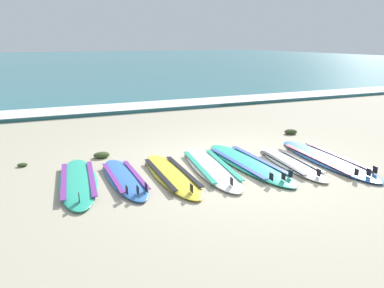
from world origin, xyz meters
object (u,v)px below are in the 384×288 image
(surfboard_0, at_px, (78,181))
(surfboard_4, at_px, (248,163))
(surfboard_1, at_px, (125,178))
(surfboard_3, at_px, (211,167))
(surfboard_2, at_px, (172,174))
(surfboard_5, at_px, (291,163))
(surfboard_6, at_px, (326,159))

(surfboard_0, relative_size, surfboard_4, 0.90)
(surfboard_1, distance_m, surfboard_3, 1.43)
(surfboard_2, xyz_separation_m, surfboard_3, (0.72, 0.08, -0.00))
(surfboard_2, xyz_separation_m, surfboard_5, (2.06, -0.28, 0.00))
(surfboard_0, distance_m, surfboard_4, 2.78)
(surfboard_1, distance_m, surfboard_5, 2.80)
(surfboard_4, bearing_deg, surfboard_0, 174.78)
(surfboard_2, bearing_deg, surfboard_0, 168.95)
(surfboard_3, height_order, surfboard_4, same)
(surfboard_0, relative_size, surfboard_1, 1.15)
(surfboard_5, bearing_deg, surfboard_3, 165.03)
(surfboard_1, height_order, surfboard_6, same)
(surfboard_0, xyz_separation_m, surfboard_6, (4.16, -0.60, 0.00))
(surfboard_0, distance_m, surfboard_5, 3.48)
(surfboard_2, bearing_deg, surfboard_1, 169.47)
(surfboard_4, relative_size, surfboard_6, 0.97)
(surfboard_1, relative_size, surfboard_5, 0.98)
(surfboard_1, distance_m, surfboard_6, 3.52)
(surfboard_1, height_order, surfboard_3, same)
(surfboard_3, bearing_deg, surfboard_5, -14.97)
(surfboard_0, relative_size, surfboard_5, 1.13)
(surfboard_3, xyz_separation_m, surfboard_4, (0.67, -0.06, 0.00))
(surfboard_1, bearing_deg, surfboard_3, -2.15)
(surfboard_0, height_order, surfboard_6, same)
(surfboard_0, bearing_deg, surfboard_1, -11.60)
(surfboard_3, bearing_deg, surfboard_6, -11.18)
(surfboard_2, xyz_separation_m, surfboard_4, (1.39, 0.02, 0.00))
(surfboard_3, bearing_deg, surfboard_2, -173.77)
(surfboard_2, xyz_separation_m, surfboard_6, (2.78, -0.33, 0.00))
(surfboard_2, relative_size, surfboard_6, 0.85)
(surfboard_4, height_order, surfboard_6, same)
(surfboard_3, xyz_separation_m, surfboard_5, (1.34, -0.36, 0.00))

